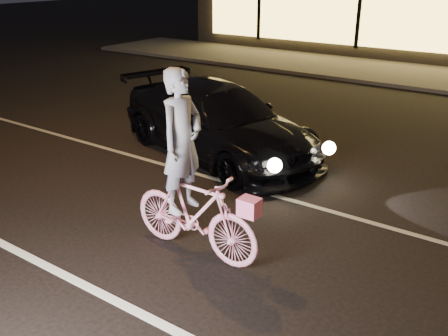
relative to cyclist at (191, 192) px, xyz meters
The scene contains 5 objects.
ground 1.31m from the cyclist, ahead, with size 90.00×90.00×0.00m, color black.
lane_stripe_near 1.87m from the cyclist, 54.58° to the right, with size 60.00×0.12×0.01m, color silver.
lane_stripe_far 2.51m from the cyclist, 65.95° to the left, with size 60.00×0.10×0.01m, color gray.
cyclist is the anchor object (origin of this frame).
sedan 3.72m from the cyclist, 120.37° to the left, with size 5.20×3.28×1.40m.
Camera 1 is at (2.69, -4.65, 3.56)m, focal length 40.00 mm.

